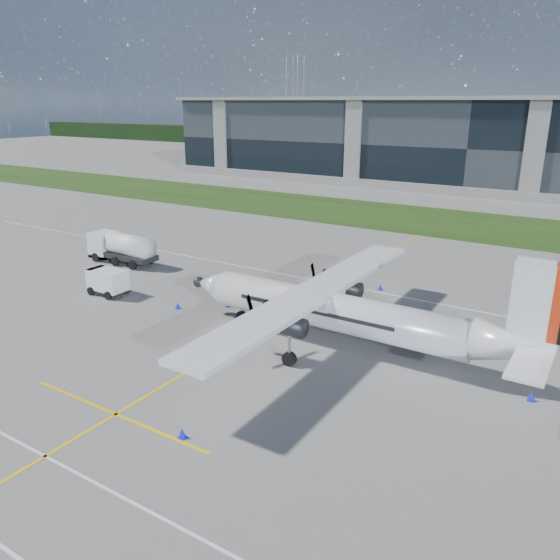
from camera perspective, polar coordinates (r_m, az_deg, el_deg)
The scene contains 15 objects.
ground at distance 67.26m, azimuth 11.99°, elevation 5.07°, with size 400.00×400.00×0.00m, color #615E5C.
grass_strip at distance 74.65m, azimuth 14.19°, elevation 6.21°, with size 400.00×18.00×0.04m, color #1C370F.
terminal_building at distance 104.34m, azimuth 20.33°, elevation 13.08°, with size 120.00×20.00×15.00m, color black.
tree_line at distance 163.61m, azimuth 24.96°, elevation 12.41°, with size 400.00×6.00×6.00m, color black.
pylon_west at distance 199.92m, azimuth 1.56°, elevation 18.23°, with size 9.00×4.60×30.00m, color gray, non-canonical shape.
yellow_taxiway_centerline at distance 40.01m, azimuth 0.58°, elevation -3.52°, with size 0.20×70.00×0.01m, color yellow.
turboprop_aircraft at distance 33.38m, azimuth 7.05°, elevation -1.31°, with size 24.05×24.94×7.48m, color silver, non-canonical shape.
fuel_tanker_truck at distance 54.64m, azimuth -16.54°, elevation 3.28°, with size 7.73×2.51×2.90m, color silver, non-canonical shape.
baggage_tug at distance 45.80m, azimuth -17.55°, elevation -0.22°, with size 3.36×2.02×2.02m, color silver, non-canonical shape.
ground_crew_person at distance 44.99m, azimuth -16.44°, elevation -0.38°, with size 0.85×0.61×2.10m, color #F25907.
safety_cone_fwd at distance 41.58m, azimuth -10.63°, elevation -2.63°, with size 0.36×0.36×0.50m, color #0D10DD.
safety_cone_stbdwing at distance 45.64m, azimuth 10.45°, elevation -0.72°, with size 0.36×0.36×0.50m, color #0D10DD.
safety_cone_tail at distance 31.69m, azimuth 24.80°, elevation -10.98°, with size 0.36×0.36×0.50m, color #0D10DD.
safety_cone_portwing at distance 26.48m, azimuth -10.18°, elevation -15.47°, with size 0.36×0.36×0.50m, color #0D10DD.
safety_cone_nose_stbd at distance 41.44m, azimuth -5.43°, elevation -2.46°, with size 0.36×0.36×0.50m, color #0D10DD.
Camera 1 is at (22.54, -21.62, 14.80)m, focal length 35.00 mm.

